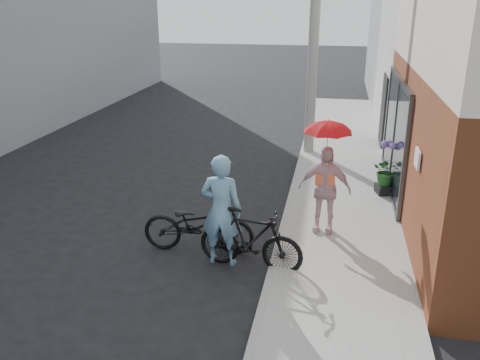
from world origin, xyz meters
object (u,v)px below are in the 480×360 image
(officer, at_px, (222,210))
(kimono_woman, at_px, (324,189))
(utility_pole, at_px, (314,28))
(bike_right, at_px, (250,240))
(planter, at_px, (385,189))
(bike_left, at_px, (198,225))

(officer, bearing_deg, kimono_woman, -137.34)
(utility_pole, xyz_separation_m, kimono_woman, (0.59, -5.20, -2.55))
(utility_pole, bearing_deg, bike_right, -94.65)
(planter, bearing_deg, officer, -129.80)
(utility_pole, height_order, officer, utility_pole)
(bike_left, distance_m, bike_right, 1.10)
(bike_left, bearing_deg, planter, -49.78)
(bike_right, distance_m, planter, 4.42)
(utility_pole, relative_size, kimono_woman, 4.21)
(bike_left, bearing_deg, officer, -125.21)
(planter, bearing_deg, bike_left, -136.85)
(bike_right, relative_size, kimono_woman, 1.08)
(bike_right, xyz_separation_m, planter, (2.44, 3.67, -0.32))
(bike_right, bearing_deg, bike_left, 74.88)
(bike_left, height_order, kimono_woman, kimono_woman)
(officer, xyz_separation_m, bike_left, (-0.50, 0.31, -0.45))
(officer, xyz_separation_m, planter, (2.95, 3.55, -0.75))
(officer, bearing_deg, bike_left, -29.20)
(kimono_woman, bearing_deg, bike_left, -149.15)
(utility_pole, relative_size, bike_left, 3.54)
(officer, height_order, planter, officer)
(utility_pole, height_order, bike_left, utility_pole)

